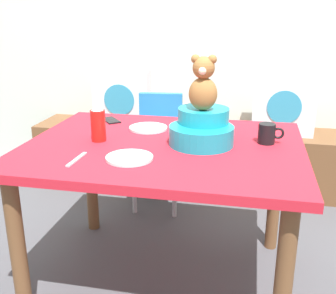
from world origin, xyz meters
The scene contains 16 objects.
ground_plane centered at (0.00, 0.00, 0.00)m, with size 8.00×8.00×0.00m, color #4C4C51.
back_wall centered at (0.00, 1.53, 1.30)m, with size 4.40×0.10×2.60m, color silver.
window_bench centered at (0.00, 1.26, 0.23)m, with size 2.60×0.44×0.46m, color brown.
pillow_floral_left centered at (-0.61, 1.24, 0.68)m, with size 0.44×0.15×0.44m.
pillow_floral_right centered at (0.62, 1.24, 0.68)m, with size 0.44×0.15×0.44m.
book_stack centered at (0.08, 1.26, 0.49)m, with size 0.20×0.14×0.06m, color brown.
dining_table centered at (0.00, 0.00, 0.64)m, with size 1.29×1.01×0.74m.
highchair centered at (-0.22, 0.82, 0.52)m, with size 0.35×0.47×0.79m.
infant_seat_teal centered at (0.17, 0.04, 0.81)m, with size 0.30×0.33×0.16m.
teddy_bear centered at (0.17, 0.04, 1.02)m, with size 0.13×0.12×0.25m.
ketchup_bottle centered at (-0.31, -0.02, 0.83)m, with size 0.07×0.07×0.18m.
coffee_mug centered at (0.47, 0.10, 0.79)m, with size 0.12×0.08×0.09m.
dinner_plate_near centered at (-0.10, -0.24, 0.75)m, with size 0.20×0.20×0.01m, color white.
dinner_plate_far centered at (-0.13, 0.22, 0.75)m, with size 0.20×0.20×0.01m, color white.
cell_phone centered at (-0.38, 0.34, 0.74)m, with size 0.07×0.14×0.01m, color black.
table_fork centered at (-0.31, -0.29, 0.74)m, with size 0.02×0.17×0.01m, color silver.
Camera 1 is at (0.39, -1.78, 1.34)m, focal length 43.75 mm.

